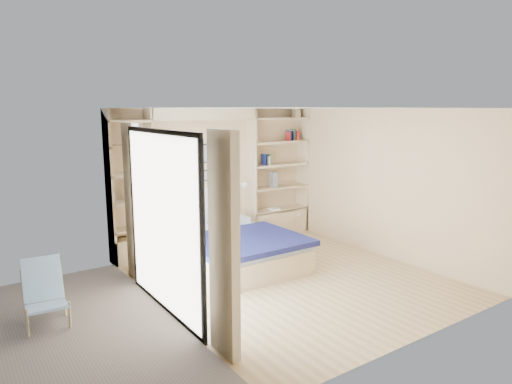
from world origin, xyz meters
TOP-DOWN VIEW (x-y plane):
  - ground at (0.00, 0.00)m, footprint 4.50×4.50m
  - room_shell at (-0.39, 1.52)m, footprint 4.50×4.50m
  - bed at (-0.40, 0.99)m, footprint 1.78×2.36m
  - photo_gallery at (-0.45, 2.22)m, footprint 1.48×0.02m
  - reading_lamps at (-0.30, 2.00)m, footprint 1.92×0.12m
  - shelf_decor at (1.23, 2.07)m, footprint 3.60×0.23m
  - deck at (-3.60, 0.00)m, footprint 3.20×4.00m
  - deck_chair at (-3.27, 0.49)m, footprint 0.52×0.80m

SIDE VIEW (x-z plane):
  - ground at x=0.00m, z-range 0.00..0.00m
  - deck at x=-3.60m, z-range -0.03..0.03m
  - bed at x=-0.40m, z-range -0.25..0.82m
  - deck_chair at x=-3.27m, z-range -0.02..0.75m
  - room_shell at x=-0.39m, z-range -1.17..3.33m
  - reading_lamps at x=-0.30m, z-range 1.03..1.17m
  - photo_gallery at x=-0.45m, z-range 1.19..2.01m
  - shelf_decor at x=1.23m, z-range 0.71..2.74m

